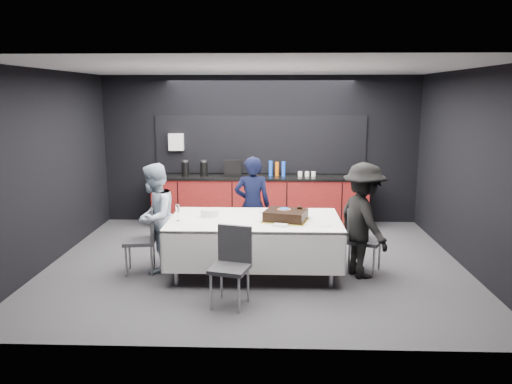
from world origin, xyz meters
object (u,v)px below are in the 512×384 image
chair_left (145,235)px  cake_assembly (286,215)px  plate_stack (209,213)px  chair_near (232,260)px  chair_right (360,234)px  person_left (155,218)px  person_right (363,221)px  party_table (255,228)px  champagne_flute (178,209)px  person_center (252,205)px

chair_left → cake_assembly: bearing=-2.5°
plate_stack → chair_near: (0.40, -1.12, -0.30)m
chair_right → plate_stack: bearing=-179.5°
person_left → person_right: (2.86, -0.14, 0.02)m
party_table → chair_right: chair_right is taller
champagne_flute → person_left: 0.48m
chair_left → chair_right: (2.97, 0.14, 0.00)m
party_table → chair_right: bearing=4.9°
chair_right → person_right: 0.31m
party_table → cake_assembly: bearing=-13.4°
chair_near → person_left: size_ratio=0.61×
chair_right → chair_near: size_ratio=1.00×
plate_stack → chair_left: (-0.88, -0.12, -0.30)m
cake_assembly → plate_stack: (-1.05, 0.20, -0.02)m
plate_stack → person_left: 0.77m
chair_right → person_center: bearing=153.1°
chair_left → chair_near: bearing=-37.9°
champagne_flute → person_center: bearing=48.2°
chair_near → person_center: person_center is taller
chair_left → person_left: 0.27m
champagne_flute → chair_right: (2.48, 0.29, -0.40)m
party_table → chair_near: (-0.23, -1.02, -0.11)m
person_right → person_center: bearing=37.1°
plate_stack → person_right: size_ratio=0.16×
champagne_flute → chair_left: (-0.49, 0.15, -0.40)m
cake_assembly → plate_stack: bearing=169.0°
person_right → chair_near: bearing=98.6°
chair_near → person_left: bearing=136.8°
cake_assembly → person_center: 1.12m
champagne_flute → chair_right: 2.53m
chair_left → person_left: (0.12, 0.09, 0.22)m
party_table → plate_stack: (-0.63, 0.10, 0.19)m
champagne_flute → person_left: person_left is taller
champagne_flute → chair_left: 0.65m
cake_assembly → plate_stack: 1.07m
cake_assembly → chair_right: size_ratio=0.73×
plate_stack → person_center: bearing=54.7°
person_left → person_right: size_ratio=0.97×
chair_near → person_center: size_ratio=0.61×
party_table → person_center: bearing=94.4°
person_left → champagne_flute: bearing=65.4°
chair_near → party_table: bearing=77.2°
cake_assembly → champagne_flute: bearing=-177.3°
chair_right → person_right: person_right is taller
cake_assembly → person_right: size_ratio=0.43×
cake_assembly → person_center: bearing=116.1°
chair_left → person_center: (1.45, 0.92, 0.23)m
champagne_flute → person_center: person_center is taller
champagne_flute → person_left: size_ratio=0.15×
chair_left → chair_right: bearing=2.7°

